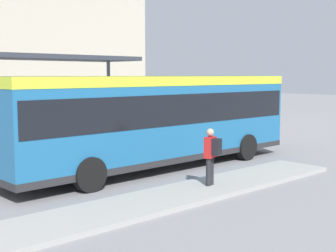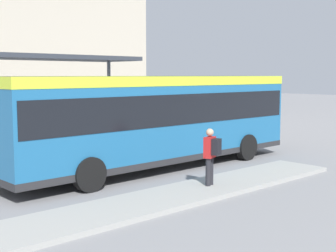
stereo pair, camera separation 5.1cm
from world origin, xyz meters
The scene contains 9 objects.
ground_plane centered at (0.00, 0.00, 0.00)m, with size 120.00×120.00×0.00m, color gray.
curb_island centered at (-2.11, -3.29, 0.06)m, with size 11.85×1.80×0.12m.
city_bus centered at (0.01, 0.00, 1.82)m, with size 11.28×2.76×3.11m.
pedestrian_waiting centered at (-0.86, -3.28, 1.02)m, with size 0.44×0.48×1.57m.
bicycle_yellow centered at (7.64, 1.74, 0.35)m, with size 0.48×1.57×0.69m.
bicycle_blue centered at (7.83, 2.51, 0.34)m, with size 0.48×1.56×0.67m.
bicycle_orange centered at (7.91, 3.29, 0.37)m, with size 0.48×1.73×0.74m.
station_shelter centered at (-2.70, 5.71, 3.80)m, with size 11.46×2.72×3.95m.
potted_planter_near_shelter centered at (-0.52, 3.55, 0.69)m, with size 0.89×0.89×1.33m.
Camera 1 is at (-10.32, -11.73, 3.14)m, focal length 50.00 mm.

